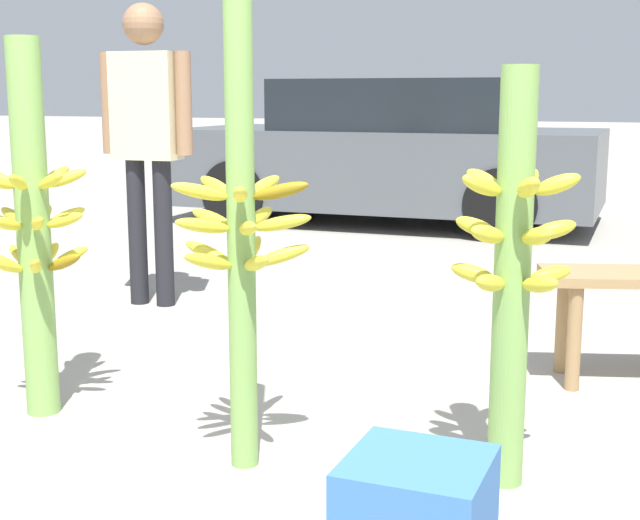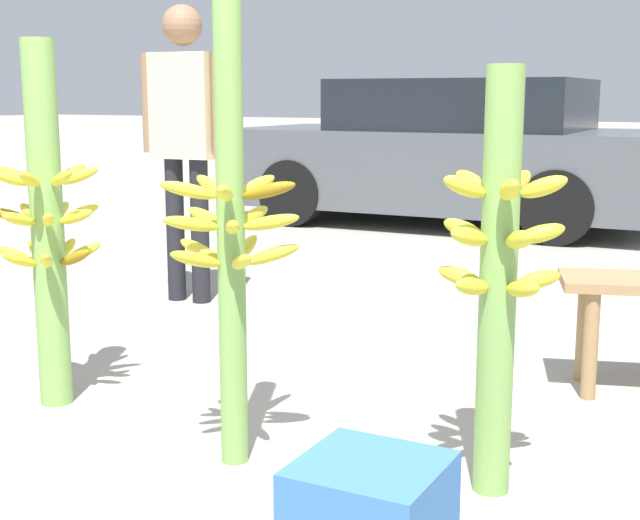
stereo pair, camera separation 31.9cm
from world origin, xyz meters
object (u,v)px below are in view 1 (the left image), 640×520
(vendor_person, at_px, (147,125))
(parked_car, at_px, (392,153))
(banana_stalk_right, at_px, (512,269))
(banana_stalk_center, at_px, (241,235))
(banana_stalk_left, at_px, (33,229))

(vendor_person, distance_m, parked_car, 3.86)
(banana_stalk_right, distance_m, vendor_person, 2.92)
(banana_stalk_center, xyz_separation_m, banana_stalk_right, (0.82, 0.18, -0.08))
(banana_stalk_right, height_order, parked_car, parked_car)
(banana_stalk_left, distance_m, banana_stalk_right, 1.77)
(banana_stalk_left, bearing_deg, banana_stalk_center, -9.08)
(parked_car, bearing_deg, banana_stalk_left, -177.94)
(banana_stalk_left, xyz_separation_m, parked_car, (-0.34, 5.54, -0.06))
(vendor_person, height_order, parked_car, vendor_person)
(parked_car, bearing_deg, vendor_person, 174.77)
(vendor_person, bearing_deg, parked_car, 83.08)
(parked_car, bearing_deg, banana_stalk_center, -168.74)
(banana_stalk_left, height_order, banana_stalk_right, banana_stalk_left)
(banana_stalk_left, relative_size, banana_stalk_center, 0.94)
(banana_stalk_right, xyz_separation_m, parked_car, (-2.11, 5.51, -0.03))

